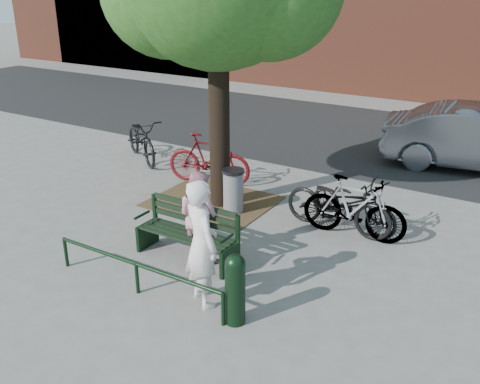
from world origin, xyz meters
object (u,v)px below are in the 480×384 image
Objects in this scene: park_bench at (189,231)px; person_right at (199,216)px; person_left at (202,244)px; bollard at (235,287)px; bicycle_c at (338,203)px; litter_bin at (233,191)px.

person_right reaches higher than park_bench.
person_left is (0.95, -0.97, 0.45)m from park_bench.
person_right is (-0.79, 1.04, -0.17)m from person_left.
person_left is 1.22× the size of person_right.
person_left is 0.77m from bollard.
park_bench is 1.14× the size of person_right.
bollard is 3.37m from bicycle_c.
park_bench is at bearing 34.57° from person_right.
person_left is at bearing 165.19° from bollard.
park_bench is at bearing -79.35° from litter_bin.
person_left reaches higher than park_bench.
person_left is at bearing -65.57° from litter_bin.
bicycle_c is (0.09, 3.37, -0.01)m from bollard.
litter_bin is at bearing 100.65° from park_bench.
litter_bin is at bearing 101.42° from bicycle_c.
person_left is at bearing -45.45° from park_bench.
person_left reaches higher than bicycle_c.
park_bench is 0.33m from person_right.
bicycle_c is at bearing 88.50° from bollard.
person_right is 1.95m from litter_bin.
person_left is at bearing 137.60° from person_right.
person_left reaches higher than person_right.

